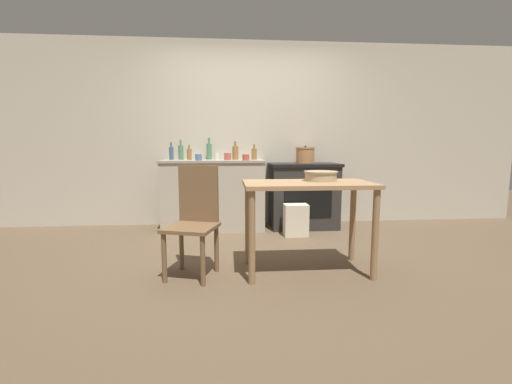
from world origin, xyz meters
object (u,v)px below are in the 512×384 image
Objects in this scene: bottle_left at (171,153)px; cup_right at (228,157)px; cup_far_right at (199,157)px; cup_mid_right at (246,157)px; mixing_bowl_large at (321,175)px; bottle_center_right at (209,151)px; stove at (303,195)px; work_table at (308,197)px; chair at (194,218)px; stock_pot at (305,155)px; bottle_far_left at (235,153)px; bottle_mid_left at (181,152)px; flour_sack at (296,220)px; bottle_center_left at (254,154)px; bottle_center at (189,154)px; cup_end_right at (217,157)px.

cup_right is at bearing -9.65° from bottle_left.
cup_mid_right is at bearing -2.95° from cup_far_right.
bottle_center_right is at bearing 121.03° from mixing_bowl_large.
cup_far_right is (-1.40, -0.18, 0.53)m from stove.
mixing_bowl_large is (0.14, 0.10, 0.18)m from work_table.
chair is 3.15× the size of bottle_center_right.
bottle_left is at bearing 179.37° from stock_pot.
bottle_mid_left reaches higher than bottle_far_left.
work_table is 2.31m from bottle_mid_left.
chair is 1.17m from mixing_bowl_large.
flour_sack is 1.32× the size of mixing_bowl_large.
flour_sack is 1.50× the size of stock_pot.
cup_far_right is at bearing 177.05° from cup_mid_right.
bottle_left is 1.03m from cup_mid_right.
bottle_center_left is at bearing -2.81° from bottle_far_left.
chair is at bearing -127.61° from stock_pot.
work_table is 5.34× the size of bottle_center_left.
stock_pot is 1.12× the size of bottle_left.
flour_sack is 1.65m from bottle_center.
mixing_bowl_large is 3.22× the size of cup_end_right.
mixing_bowl_large is at bearing -50.24° from bottle_mid_left.
cup_right is at bearing 151.69° from flour_sack.
stock_pot is 0.88× the size of mixing_bowl_large.
chair is at bearing -82.84° from bottle_center.
bottle_center_left reaches higher than cup_mid_right.
chair is (-1.32, -1.68, 0.05)m from stove.
cup_right is (0.75, -0.13, -0.05)m from bottle_left.
cup_right is 1.06× the size of cup_far_right.
bottle_center_left is 0.33m from cup_mid_right.
chair is 1.75m from cup_right.
work_table is at bearing -51.28° from bottle_left.
bottle_center is at bearing 160.46° from cup_mid_right.
flour_sack is 0.99m from stock_pot.
chair is 4.53× the size of bottle_center_left.
work_table is 1.87m from cup_end_right.
mixing_bowl_large is 2.32m from bottle_left.
work_table is 4.21× the size of stock_pot.
bottle_left reaches higher than cup_mid_right.
work_table is 12.78× the size of cup_far_right.
flour_sack is 4.24× the size of cup_end_right.
chair is 3.57× the size of stock_pot.
work_table is 11.90× the size of cup_end_right.
cup_mid_right is 0.30m from cup_right.
cup_right is (-0.23, 0.19, 0.01)m from cup_mid_right.
chair is 1.96m from bottle_center_right.
cup_right is (-0.10, -0.13, -0.05)m from bottle_far_left.
work_table is at bearing -144.11° from mixing_bowl_large.
mixing_bowl_large is 1.00× the size of bottle_center_right.
bottle_mid_left is (-1.46, 1.75, 0.19)m from mixing_bowl_large.
flour_sack is at bearing -23.43° from bottle_mid_left.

